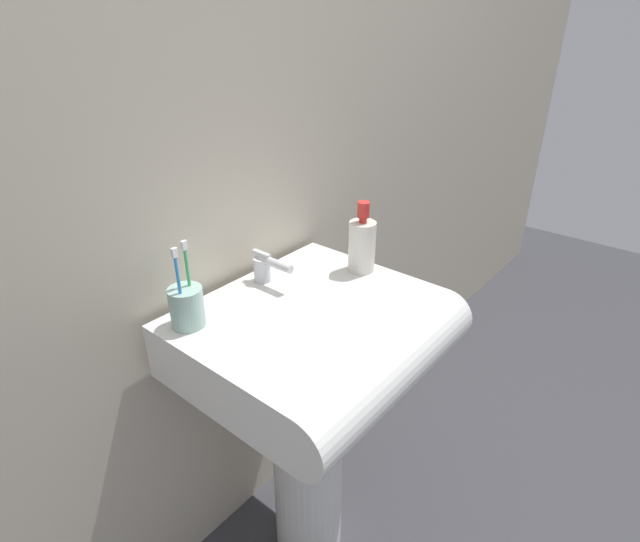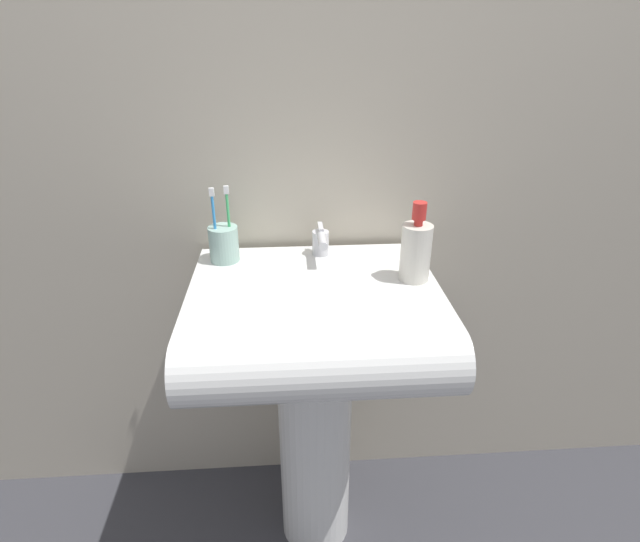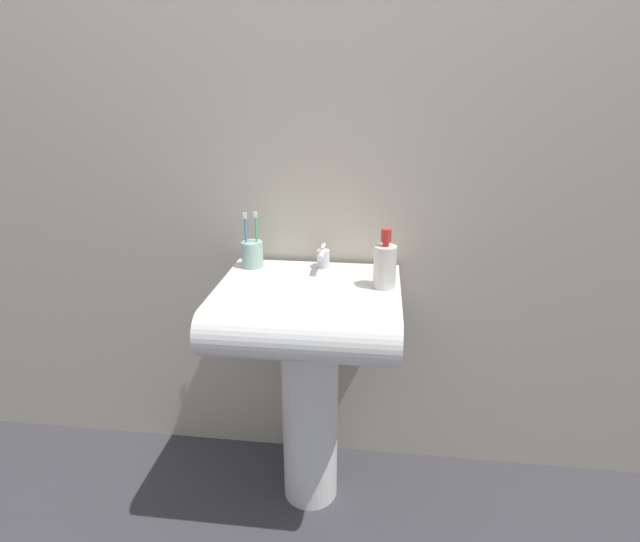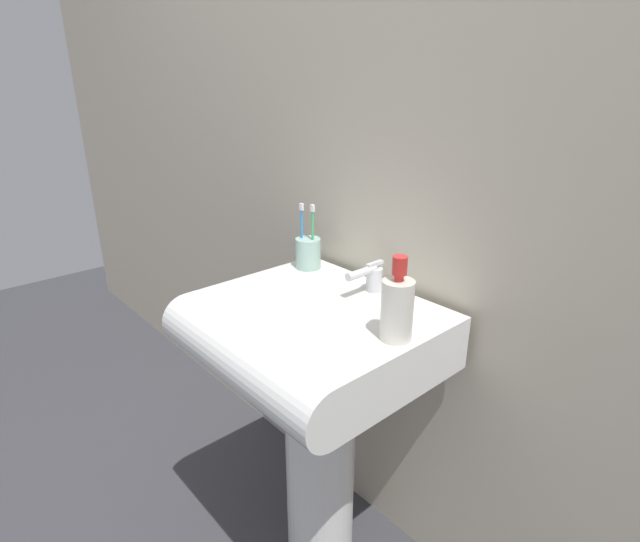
# 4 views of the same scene
# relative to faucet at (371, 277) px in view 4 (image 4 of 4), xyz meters

# --- Properties ---
(wall_back) EXTENTS (5.00, 0.05, 2.40)m
(wall_back) POSITION_rel_faucet_xyz_m (-0.03, 0.11, 0.31)
(wall_back) COLOR #B7AD99
(wall_back) RESTS_ON ground
(sink_pedestal) EXTENTS (0.20, 0.20, 0.70)m
(sink_pedestal) POSITION_rel_faucet_xyz_m (-0.03, -0.16, -0.53)
(sink_pedestal) COLOR white
(sink_pedestal) RESTS_ON ground
(sink_basin) EXTENTS (0.59, 0.52, 0.14)m
(sink_basin) POSITION_rel_faucet_xyz_m (-0.03, -0.21, -0.11)
(sink_basin) COLOR white
(sink_basin) RESTS_ON sink_pedestal
(faucet) EXTENTS (0.04, 0.13, 0.08)m
(faucet) POSITION_rel_faucet_xyz_m (0.00, 0.00, 0.00)
(faucet) COLOR silver
(faucet) RESTS_ON sink_basin
(toothbrush_cup) EXTENTS (0.07, 0.07, 0.20)m
(toothbrush_cup) POSITION_rel_faucet_xyz_m (-0.25, -0.01, 0.01)
(toothbrush_cup) COLOR #99BFB2
(toothbrush_cup) RESTS_ON sink_basin
(soap_bottle) EXTENTS (0.07, 0.07, 0.19)m
(soap_bottle) POSITION_rel_faucet_xyz_m (0.21, -0.15, 0.03)
(soap_bottle) COLOR silver
(soap_bottle) RESTS_ON sink_basin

